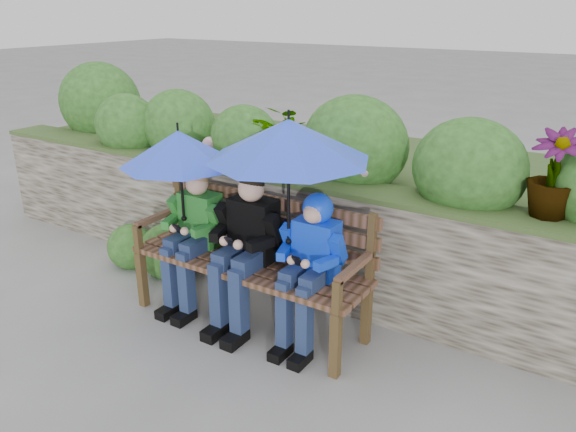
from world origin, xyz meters
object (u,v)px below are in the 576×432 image
Objects in this scene: boy_middle at (246,243)px; umbrella_right at (289,140)px; park_bench at (253,252)px; umbrella_left at (179,148)px; boy_right at (310,257)px; boy_left at (193,232)px.

umbrella_right is at bearing 1.41° from boy_middle.
umbrella_left reaches higher than park_bench.
umbrella_right reaches higher than boy_right.
park_bench is 1.58× the size of boy_middle.
boy_middle is at bearing -89.24° from park_bench.
boy_right is 1.24× the size of umbrella_left.
boy_middle reaches higher than boy_right.
boy_right is at bearing 1.33° from umbrella_left.
boy_middle is at bearing 0.60° from umbrella_left.
umbrella_right is at bearing -13.18° from park_bench.
boy_left is (-0.53, -0.09, 0.08)m from park_bench.
umbrella_left reaches higher than boy_right.
umbrella_right is (0.98, 0.02, 0.18)m from umbrella_left.
boy_left is 1.24m from umbrella_right.
boy_middle is 1.07× the size of umbrella_right.
park_bench is 0.97m from umbrella_left.
boy_right is (0.55, -0.08, 0.12)m from park_bench.
boy_right is 1.31m from umbrella_left.
umbrella_left reaches higher than boy_middle.
boy_middle is at bearing -177.85° from boy_right.
park_bench is at bearing 166.82° from umbrella_right.
boy_left reaches higher than park_bench.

